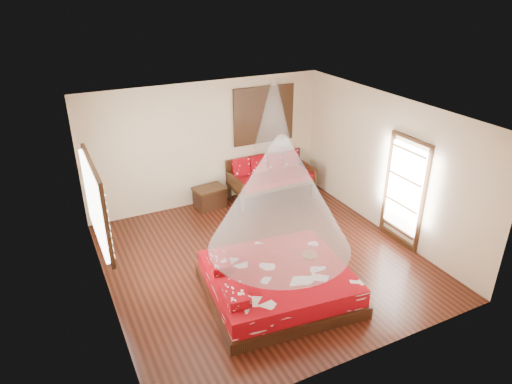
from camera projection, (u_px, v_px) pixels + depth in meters
room at (263, 191)px, 7.93m from camera, size 5.54×5.54×2.84m
bed at (277, 283)px, 7.46m from camera, size 2.51×2.31×0.65m
daybed at (270, 175)px, 10.81m from camera, size 1.98×0.88×0.99m
storage_chest at (210, 197)px, 10.37m from camera, size 0.75×0.59×0.47m
shutter_panel at (264, 115)px, 10.48m from camera, size 1.52×0.06×1.32m
window_left at (98, 203)px, 6.88m from camera, size 0.10×1.74×1.34m
glazed_door at (404, 192)px, 8.68m from camera, size 0.08×1.02×2.16m
wine_tray at (309, 253)px, 7.70m from camera, size 0.27×0.27×0.22m
mosquito_net_main at (280, 195)px, 6.78m from camera, size 2.23×2.23×1.80m
mosquito_net_daybed at (274, 116)px, 10.06m from camera, size 0.87×0.87×1.50m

